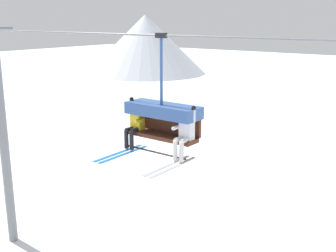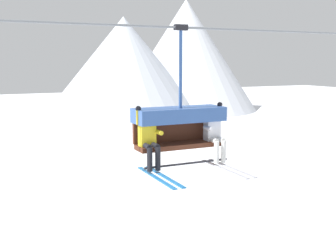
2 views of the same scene
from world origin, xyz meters
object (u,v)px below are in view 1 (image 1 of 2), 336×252
Objects in this scene: skier_yellow at (134,123)px; lift_tower_near at (3,134)px; skier_white at (184,133)px; chairlift_chair at (163,115)px.

lift_tower_near is at bearing 173.14° from skier_yellow.
lift_tower_near reaches higher than skier_white.
chairlift_chair is 0.85m from skier_white.
lift_tower_near is 8.73m from chairlift_chair.
chairlift_chair is (8.46, -0.71, 2.05)m from lift_tower_near.
chairlift_chair is 1.69× the size of skier_yellow.
lift_tower_near is at bearing 175.20° from chairlift_chair.
skier_yellow is (7.69, -0.92, 1.76)m from lift_tower_near.
lift_tower_near is 7.94m from skier_yellow.
skier_yellow is 1.55m from skier_white.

